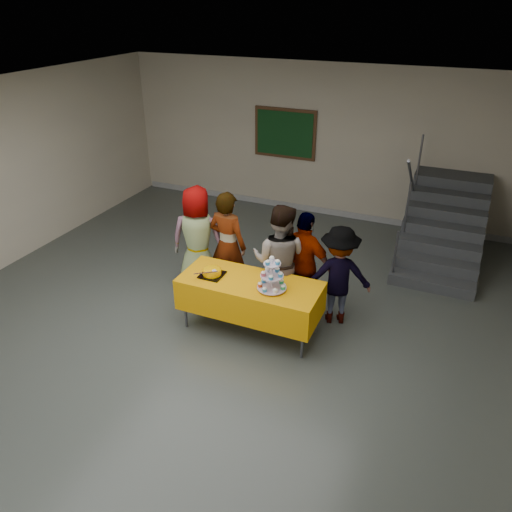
{
  "coord_description": "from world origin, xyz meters",
  "views": [
    {
      "loc": [
        2.83,
        -4.48,
        4.12
      ],
      "look_at": [
        0.54,
        0.84,
        1.05
      ],
      "focal_mm": 35.0,
      "sensor_mm": 36.0,
      "label": 1
    }
  ],
  "objects_px": {
    "cupcake_stand": "(272,278)",
    "schoolchild_a": "(198,239)",
    "bear_cake": "(212,272)",
    "staircase": "(443,226)",
    "schoolchild_e": "(338,276)",
    "schoolchild_c": "(280,261)",
    "schoolchild_d": "(305,264)",
    "schoolchild_b": "(228,245)",
    "noticeboard": "(285,134)",
    "bake_table": "(250,295)"
  },
  "relations": [
    {
      "from": "cupcake_stand",
      "to": "schoolchild_a",
      "type": "bearing_deg",
      "value": 152.05
    },
    {
      "from": "schoolchild_a",
      "to": "schoolchild_b",
      "type": "bearing_deg",
      "value": 162.32
    },
    {
      "from": "schoolchild_a",
      "to": "cupcake_stand",
      "type": "bearing_deg",
      "value": 136.38
    },
    {
      "from": "schoolchild_b",
      "to": "noticeboard",
      "type": "xyz_separation_m",
      "value": [
        -0.46,
        3.6,
        0.77
      ]
    },
    {
      "from": "staircase",
      "to": "cupcake_stand",
      "type": "bearing_deg",
      "value": -117.21
    },
    {
      "from": "cupcake_stand",
      "to": "schoolchild_e",
      "type": "xyz_separation_m",
      "value": [
        0.67,
        0.76,
        -0.22
      ]
    },
    {
      "from": "bake_table",
      "to": "cupcake_stand",
      "type": "distance_m",
      "value": 0.51
    },
    {
      "from": "bake_table",
      "to": "schoolchild_b",
      "type": "relative_size",
      "value": 1.13
    },
    {
      "from": "schoolchild_d",
      "to": "staircase",
      "type": "xyz_separation_m",
      "value": [
        1.66,
        2.75,
        -0.28
      ]
    },
    {
      "from": "schoolchild_b",
      "to": "schoolchild_c",
      "type": "xyz_separation_m",
      "value": [
        0.88,
        -0.15,
        -0.0
      ]
    },
    {
      "from": "cupcake_stand",
      "to": "schoolchild_c",
      "type": "distance_m",
      "value": 0.66
    },
    {
      "from": "schoolchild_c",
      "to": "staircase",
      "type": "xyz_separation_m",
      "value": [
        1.97,
        2.92,
        -0.34
      ]
    },
    {
      "from": "schoolchild_e",
      "to": "staircase",
      "type": "height_order",
      "value": "staircase"
    },
    {
      "from": "bear_cake",
      "to": "schoolchild_d",
      "type": "distance_m",
      "value": 1.3
    },
    {
      "from": "bake_table",
      "to": "noticeboard",
      "type": "height_order",
      "value": "noticeboard"
    },
    {
      "from": "cupcake_stand",
      "to": "staircase",
      "type": "height_order",
      "value": "staircase"
    },
    {
      "from": "schoolchild_c",
      "to": "schoolchild_d",
      "type": "xyz_separation_m",
      "value": [
        0.31,
        0.16,
        -0.06
      ]
    },
    {
      "from": "bear_cake",
      "to": "schoolchild_e",
      "type": "height_order",
      "value": "schoolchild_e"
    },
    {
      "from": "cupcake_stand",
      "to": "bake_table",
      "type": "bearing_deg",
      "value": 168.68
    },
    {
      "from": "schoolchild_b",
      "to": "staircase",
      "type": "height_order",
      "value": "staircase"
    },
    {
      "from": "bear_cake",
      "to": "schoolchild_e",
      "type": "distance_m",
      "value": 1.71
    },
    {
      "from": "bake_table",
      "to": "schoolchild_d",
      "type": "distance_m",
      "value": 0.92
    },
    {
      "from": "schoolchild_c",
      "to": "cupcake_stand",
      "type": "bearing_deg",
      "value": 99.28
    },
    {
      "from": "staircase",
      "to": "noticeboard",
      "type": "distance_m",
      "value": 3.58
    },
    {
      "from": "bake_table",
      "to": "schoolchild_a",
      "type": "height_order",
      "value": "schoolchild_a"
    },
    {
      "from": "bake_table",
      "to": "schoolchild_e",
      "type": "height_order",
      "value": "schoolchild_e"
    },
    {
      "from": "schoolchild_b",
      "to": "noticeboard",
      "type": "height_order",
      "value": "noticeboard"
    },
    {
      "from": "schoolchild_d",
      "to": "staircase",
      "type": "height_order",
      "value": "staircase"
    },
    {
      "from": "bear_cake",
      "to": "schoolchild_a",
      "type": "height_order",
      "value": "schoolchild_a"
    },
    {
      "from": "bake_table",
      "to": "bear_cake",
      "type": "height_order",
      "value": "bear_cake"
    },
    {
      "from": "schoolchild_d",
      "to": "staircase",
      "type": "bearing_deg",
      "value": -105.66
    },
    {
      "from": "bake_table",
      "to": "schoolchild_c",
      "type": "bearing_deg",
      "value": 70.98
    },
    {
      "from": "bake_table",
      "to": "cupcake_stand",
      "type": "xyz_separation_m",
      "value": [
        0.33,
        -0.07,
        0.38
      ]
    },
    {
      "from": "bake_table",
      "to": "noticeboard",
      "type": "xyz_separation_m",
      "value": [
        -1.14,
        4.33,
        1.04
      ]
    },
    {
      "from": "bake_table",
      "to": "bear_cake",
      "type": "bearing_deg",
      "value": -174.08
    },
    {
      "from": "schoolchild_a",
      "to": "schoolchild_c",
      "type": "bearing_deg",
      "value": 157.28
    },
    {
      "from": "schoolchild_b",
      "to": "bear_cake",
      "type": "bearing_deg",
      "value": 108.16
    },
    {
      "from": "bear_cake",
      "to": "staircase",
      "type": "distance_m",
      "value": 4.46
    },
    {
      "from": "schoolchild_e",
      "to": "staircase",
      "type": "bearing_deg",
      "value": -133.4
    },
    {
      "from": "schoolchild_a",
      "to": "noticeboard",
      "type": "bearing_deg",
      "value": -106.5
    },
    {
      "from": "schoolchild_a",
      "to": "schoolchild_c",
      "type": "xyz_separation_m",
      "value": [
        1.39,
        -0.17,
        0.01
      ]
    },
    {
      "from": "schoolchild_b",
      "to": "schoolchild_d",
      "type": "bearing_deg",
      "value": -172.23
    },
    {
      "from": "cupcake_stand",
      "to": "schoolchild_a",
      "type": "height_order",
      "value": "schoolchild_a"
    },
    {
      "from": "schoolchild_e",
      "to": "schoolchild_a",
      "type": "bearing_deg",
      "value": -22.03
    },
    {
      "from": "schoolchild_b",
      "to": "staircase",
      "type": "xyz_separation_m",
      "value": [
        2.84,
        2.76,
        -0.34
      ]
    },
    {
      "from": "bear_cake",
      "to": "staircase",
      "type": "bearing_deg",
      "value": 52.78
    },
    {
      "from": "bake_table",
      "to": "schoolchild_e",
      "type": "relative_size",
      "value": 1.31
    },
    {
      "from": "staircase",
      "to": "bake_table",
      "type": "bearing_deg",
      "value": -121.79
    },
    {
      "from": "schoolchild_c",
      "to": "schoolchild_e",
      "type": "relative_size",
      "value": 1.16
    },
    {
      "from": "cupcake_stand",
      "to": "bear_cake",
      "type": "height_order",
      "value": "cupcake_stand"
    }
  ]
}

